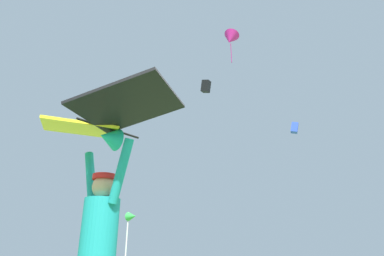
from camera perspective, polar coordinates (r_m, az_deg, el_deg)
name	(u,v)px	position (r m, az deg, el deg)	size (l,w,h in m)	color
kite_flyer_person	(98,247)	(3.27, -16.35, -19.62)	(0.81, 0.39, 1.92)	#424751
held_stunt_kite	(103,122)	(3.47, -15.49, 1.05)	(2.01, 1.19, 0.42)	black
distant_kite_blue_mid_right	(295,128)	(31.98, 17.72, 0.02)	(0.93, 0.82, 1.09)	blue
distant_kite_magenta_far_center	(230,39)	(26.88, 6.83, 15.45)	(1.83, 1.93, 2.95)	#DB2393
distant_kite_black_high_right	(206,86)	(22.19, 2.48, 7.38)	(0.73, 0.66, 0.95)	black
marker_flag	(131,222)	(9.20, -10.76, -16.01)	(0.30, 0.24, 1.97)	silver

